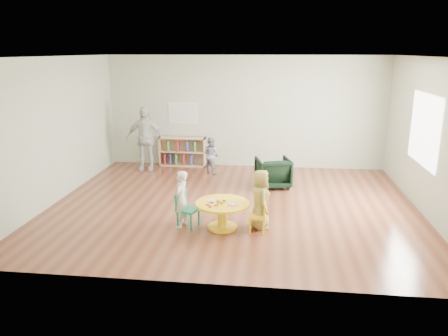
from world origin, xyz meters
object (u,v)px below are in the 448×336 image
object	(u,v)px
bookshelf	(182,152)
armchair	(273,173)
child_left	(181,199)
activity_table	(222,210)
kid_chair_right	(260,216)
child_right	(260,199)
adult_caretaker	(145,138)
toddler	(211,155)
kid_chair_left	(186,208)

from	to	relation	value
bookshelf	armchair	size ratio (longest dim) A/B	1.67
child_left	bookshelf	bearing A→B (deg)	-159.40
activity_table	child_left	xyz separation A→B (m)	(-0.70, -0.01, 0.17)
kid_chair_right	child_right	distance (m)	0.27
child_left	adult_caretaker	size ratio (longest dim) A/B	0.62
armchair	child_right	size ratio (longest dim) A/B	0.71
child_left	child_right	xyz separation A→B (m)	(1.33, 0.09, 0.02)
adult_caretaker	toddler	bearing A→B (deg)	-7.89
child_left	toddler	size ratio (longest dim) A/B	1.10
armchair	toddler	world-z (taller)	toddler
kid_chair_right	armchair	size ratio (longest dim) A/B	0.72
kid_chair_right	adult_caretaker	world-z (taller)	adult_caretaker
bookshelf	kid_chair_right	bearing A→B (deg)	-61.99
kid_chair_right	bookshelf	distance (m)	4.62
child_right	adult_caretaker	size ratio (longest dim) A/B	0.64
activity_table	toddler	world-z (taller)	toddler
activity_table	toddler	xyz separation A→B (m)	(-0.69, 3.38, 0.13)
adult_caretaker	child_right	bearing A→B (deg)	-52.76
kid_chair_right	toddler	size ratio (longest dim) A/B	0.58
adult_caretaker	armchair	bearing A→B (deg)	-22.75
kid_chair_right	adult_caretaker	bearing A→B (deg)	41.64
kid_chair_right	toddler	xyz separation A→B (m)	(-1.32, 3.44, 0.17)
kid_chair_left	child_left	distance (m)	0.18
kid_chair_right	child_left	bearing A→B (deg)	89.28
bookshelf	toddler	distance (m)	1.07
bookshelf	child_left	world-z (taller)	child_left
activity_table	kid_chair_right	world-z (taller)	kid_chair_right
child_left	activity_table	bearing A→B (deg)	99.26
armchair	child_right	xyz separation A→B (m)	(-0.19, -2.33, 0.18)
armchair	child_left	xyz separation A→B (m)	(-1.52, -2.43, 0.16)
toddler	adult_caretaker	bearing A→B (deg)	28.86
armchair	child_left	size ratio (longest dim) A/B	0.73
bookshelf	child_right	bearing A→B (deg)	-61.09
activity_table	child_right	size ratio (longest dim) A/B	0.90
armchair	toddler	size ratio (longest dim) A/B	0.80
kid_chair_left	armchair	size ratio (longest dim) A/B	0.85
activity_table	child_right	distance (m)	0.66
activity_table	kid_chair_right	bearing A→B (deg)	-5.32
child_right	toddler	world-z (taller)	child_right
kid_chair_right	toddler	distance (m)	3.69
bookshelf	child_left	bearing A→B (deg)	-78.19
child_right	bookshelf	bearing A→B (deg)	13.11
bookshelf	activity_table	bearing A→B (deg)	-68.99
child_left	adult_caretaker	xyz separation A→B (m)	(-1.67, 3.50, 0.31)
activity_table	armchair	distance (m)	2.55
bookshelf	adult_caretaker	world-z (taller)	adult_caretaker
kid_chair_left	bookshelf	bearing A→B (deg)	-146.91
child_right	adult_caretaker	distance (m)	4.55
kid_chair_left	bookshelf	distance (m)	4.10
child_left	adult_caretaker	bearing A→B (deg)	-145.77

